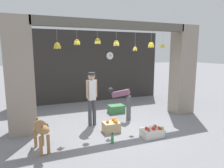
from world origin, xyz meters
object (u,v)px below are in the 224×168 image
dog (41,129)px  fruit_crate_apples (152,132)px  produce_box_green (116,109)px  water_bottle (112,138)px  worker_stooping (122,99)px  wall_clock (110,56)px  fruit_crate_oranges (112,126)px  shopkeeper (92,95)px

dog → fruit_crate_apples: (2.72, -0.23, -0.40)m
fruit_crate_apples → produce_box_green: (-0.08, 2.27, 0.02)m
fruit_crate_apples → water_bottle: bearing=178.9°
worker_stooping → fruit_crate_apples: bearing=-131.7°
produce_box_green → water_bottle: 2.48m
wall_clock → produce_box_green: bearing=-104.4°
water_bottle → wall_clock: wall_clock is taller
fruit_crate_oranges → wall_clock: (1.31, 3.57, 1.88)m
worker_stooping → water_bottle: bearing=-169.3°
fruit_crate_apples → water_bottle: (-1.12, 0.02, 0.00)m
fruit_crate_oranges → worker_stooping: bearing=50.2°
dog → water_bottle: size_ratio=3.65×
produce_box_green → water_bottle: (-1.03, -2.25, -0.02)m
water_bottle → produce_box_green: bearing=65.3°
shopkeeper → fruit_crate_apples: bearing=125.8°
shopkeeper → wall_clock: bearing=-126.6°
fruit_crate_oranges → produce_box_green: (0.79, 1.57, -0.01)m
shopkeeper → fruit_crate_oranges: 1.10m
shopkeeper → wall_clock: (1.68, 2.91, 1.08)m
shopkeeper → worker_stooping: size_ratio=1.56×
shopkeeper → produce_box_green: bearing=-148.6°
worker_stooping → fruit_crate_oranges: size_ratio=2.30×
worker_stooping → water_bottle: 1.90m
dog → shopkeeper: (1.47, 1.13, 0.43)m
shopkeeper → fruit_crate_oranges: (0.37, -0.66, -0.80)m
produce_box_green → water_bottle: bearing=-114.7°
dog → wall_clock: size_ratio=2.72×
water_bottle → dog: bearing=172.6°
shopkeeper → fruit_crate_apples: 2.02m
shopkeeper → water_bottle: size_ratio=6.18×
worker_stooping → fruit_crate_oranges: 1.24m
worker_stooping → water_bottle: size_ratio=3.96×
fruit_crate_oranges → fruit_crate_apples: size_ratio=0.81×
fruit_crate_apples → wall_clock: wall_clock is taller
dog → water_bottle: dog is taller
fruit_crate_apples → dog: bearing=175.2°
worker_stooping → fruit_crate_oranges: worker_stooping is taller
dog → shopkeeper: bearing=115.7°
fruit_crate_apples → worker_stooping: bearing=95.7°
dog → wall_clock: bearing=130.3°
shopkeeper → wall_clock: size_ratio=4.59×
dog → shopkeeper: shopkeeper is taller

